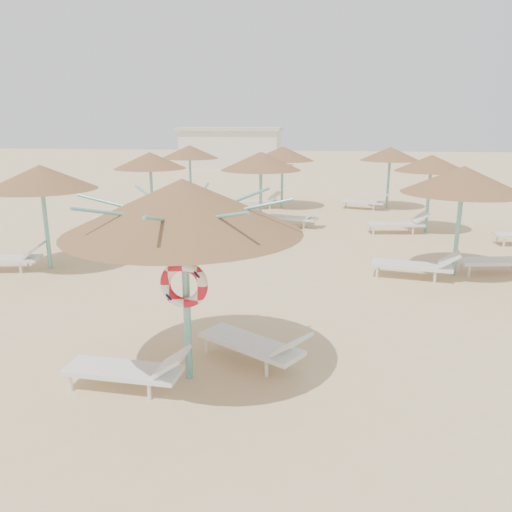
# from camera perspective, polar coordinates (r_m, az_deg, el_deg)

# --- Properties ---
(ground) EXTENTS (120.00, 120.00, 0.00)m
(ground) POSITION_cam_1_polar(r_m,az_deg,el_deg) (8.14, -6.01, -12.42)
(ground) COLOR #D8B483
(ground) RESTS_ON ground
(main_palapa) EXTENTS (3.35, 3.35, 3.00)m
(main_palapa) POSITION_cam_1_polar(r_m,az_deg,el_deg) (6.98, -8.35, 5.56)
(main_palapa) COLOR #67B3AD
(main_palapa) RESTS_ON ground
(lounger_main_a) EXTENTS (1.84, 0.65, 0.66)m
(lounger_main_a) POSITION_cam_1_polar(r_m,az_deg,el_deg) (7.55, -14.13, -12.44)
(lounger_main_a) COLOR silver
(lounger_main_a) RESTS_ON ground
(lounger_main_b) EXTENTS (1.93, 1.50, 0.70)m
(lounger_main_b) POSITION_cam_1_polar(r_m,az_deg,el_deg) (8.04, 0.07, -10.03)
(lounger_main_b) COLOR silver
(lounger_main_b) RESTS_ON ground
(palapa_field) EXTENTS (18.87, 13.75, 2.73)m
(palapa_field) POSITION_cam_1_polar(r_m,az_deg,el_deg) (17.13, 8.75, 10.18)
(palapa_field) COLOR #67B3AD
(palapa_field) RESTS_ON ground
(service_hut) EXTENTS (8.40, 4.40, 3.25)m
(service_hut) POSITION_cam_1_polar(r_m,az_deg,el_deg) (42.76, -2.84, 12.31)
(service_hut) COLOR silver
(service_hut) RESTS_ON ground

